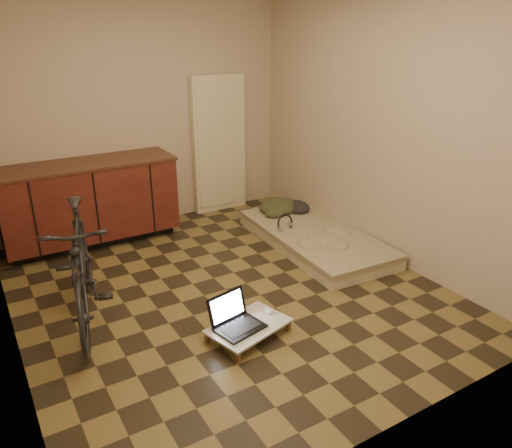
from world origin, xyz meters
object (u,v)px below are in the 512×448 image
bicycle (81,262)px  lap_desk (249,326)px  laptop (236,320)px  futon (315,238)px

bicycle → lap_desk: 1.41m
bicycle → lap_desk: (1.01, -0.88, -0.44)m
bicycle → laptop: bicycle is taller
laptop → bicycle: bearing=125.4°
bicycle → futon: bicycle is taller
lap_desk → laptop: bearing=143.9°
futon → bicycle: bearing=-171.3°
laptop → lap_desk: bearing=-33.1°
bicycle → futon: size_ratio=0.84×
bicycle → futon: 2.55m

